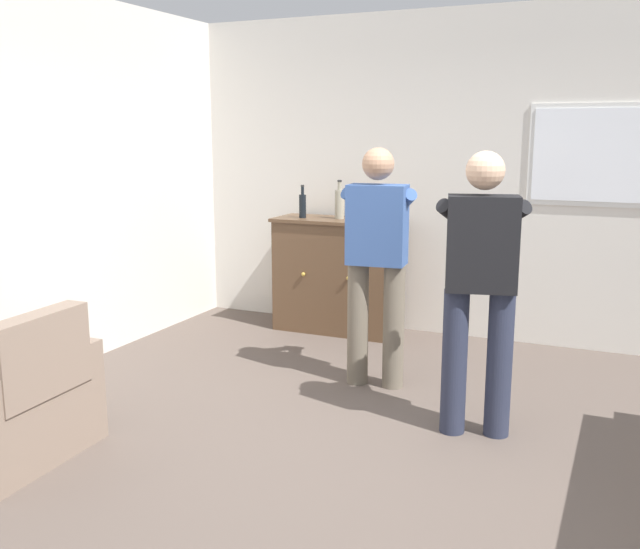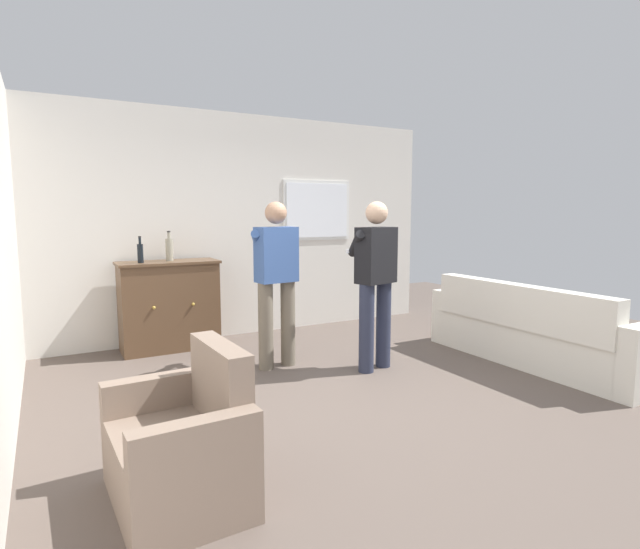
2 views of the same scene
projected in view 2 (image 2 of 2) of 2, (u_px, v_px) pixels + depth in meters
The scene contains 9 objects.
ground at pixel (364, 395), 4.33m from camera, with size 10.40×10.40×0.00m, color brown.
wall_back_with_window at pixel (252, 225), 6.47m from camera, with size 5.20×0.15×2.80m.
couch at pixel (528, 334), 5.16m from camera, with size 0.57×2.41×0.85m.
armchair at pixel (183, 449), 2.73m from camera, with size 0.68×0.91×0.85m.
sideboard_cabinet at pixel (169, 305), 5.71m from camera, with size 1.11×0.49×1.02m.
bottle_wine_green at pixel (169, 249), 5.66m from camera, with size 0.08×0.08×0.34m.
bottle_liquor_amber at pixel (140, 252), 5.44m from camera, with size 0.06×0.06×0.29m.
person_standing_left at pixel (276, 276), 5.01m from camera, with size 0.55×0.49×1.68m.
person_standing_right at pixel (375, 277), 4.94m from camera, with size 0.54×0.51×1.68m.
Camera 2 is at (-2.35, -3.46, 1.58)m, focal length 28.00 mm.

